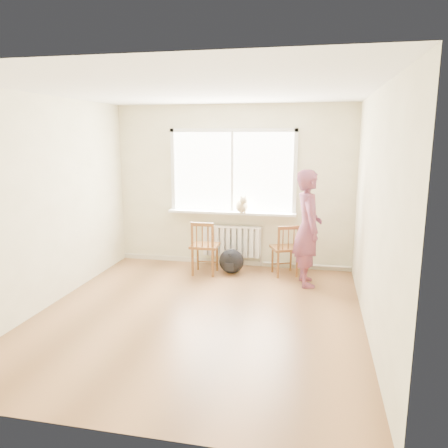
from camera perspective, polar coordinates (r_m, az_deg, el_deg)
The scene contains 13 objects.
floor at distance 5.56m, azimuth -3.37°, elevation -11.80°, with size 4.50×4.50×0.00m, color #9A683F.
ceiling at distance 5.13m, azimuth -3.74°, elevation 17.08°, with size 4.50×4.50×0.00m, color white.
back_wall at distance 7.35m, azimuth 1.15°, elevation 4.88°, with size 4.00×0.01×2.70m, color #EFE7BF.
window at distance 7.30m, azimuth 1.12°, elevation 7.29°, with size 2.12×0.05×1.42m.
windowsill at distance 7.31m, azimuth 0.98°, elevation 1.51°, with size 2.15×0.22×0.04m, color white.
radiator at distance 7.43m, azimuth 0.99°, elevation -2.20°, with size 1.00×0.12×0.55m.
heating_pipe at distance 7.42m, azimuth 10.58°, elevation -5.27°, with size 0.04×0.04×1.40m, color silver.
baseboard at distance 7.60m, azimuth 1.09°, elevation -4.99°, with size 4.00×0.03×0.08m, color beige.
chair_left at distance 6.97m, azimuth -2.61°, elevation -3.11°, with size 0.44×0.42×0.87m.
chair_right at distance 6.98m, azimuth 8.08°, elevation -3.38°, with size 0.53×0.52×0.83m.
person at distance 6.52m, azimuth 10.89°, elevation -0.53°, with size 0.63×0.41×1.72m, color #AC3A39.
cat at distance 7.16m, azimuth 2.39°, elevation 2.47°, with size 0.28×0.44×0.31m.
backpack at distance 7.08m, azimuth 0.97°, elevation -4.88°, with size 0.40×0.30×0.40m, color black.
Camera 1 is at (1.37, -4.92, 2.20)m, focal length 35.00 mm.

